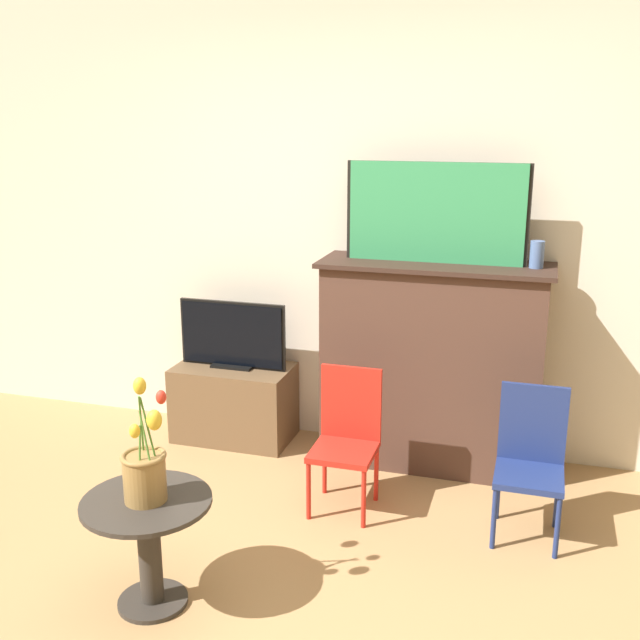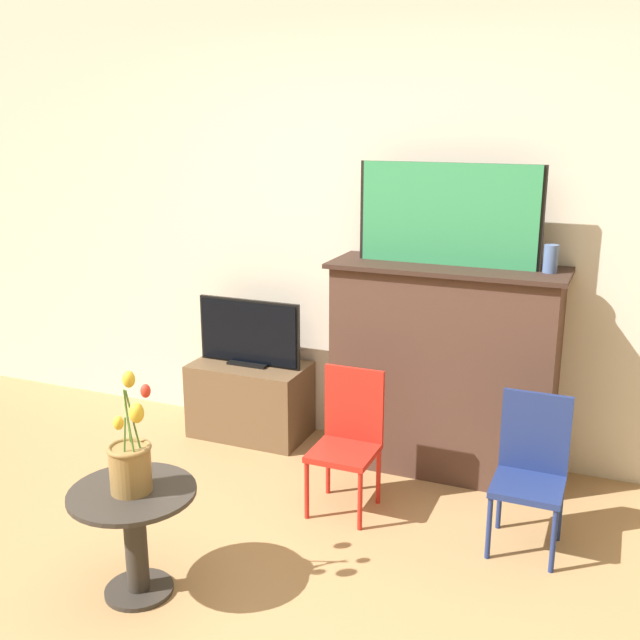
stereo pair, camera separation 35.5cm
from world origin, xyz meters
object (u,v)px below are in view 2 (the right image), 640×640
object	(u,v)px
tv_monitor	(249,333)
vase_tulips	(131,460)
chair_red	(348,434)
painting	(448,214)
chair_blue	(531,465)

from	to	relation	value
tv_monitor	vase_tulips	size ratio (longest dim) A/B	1.41
chair_red	vase_tulips	xyz separation A→B (m)	(-0.55, -1.03, 0.21)
painting	chair_red	xyz separation A→B (m)	(-0.32, -0.62, -1.05)
painting	chair_blue	distance (m)	1.35
painting	tv_monitor	world-z (taller)	painting
painting	vase_tulips	bearing A→B (deg)	-117.75
chair_blue	vase_tulips	xyz separation A→B (m)	(-1.45, -1.02, 0.21)
painting	tv_monitor	size ratio (longest dim) A/B	1.46
painting	chair_red	distance (m)	1.26
chair_blue	tv_monitor	bearing A→B (deg)	161.14
tv_monitor	vase_tulips	bearing A→B (deg)	-78.67
chair_red	chair_blue	distance (m)	0.90
chair_red	vase_tulips	bearing A→B (deg)	-118.13
painting	chair_blue	world-z (taller)	painting
painting	chair_blue	bearing A→B (deg)	-46.99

